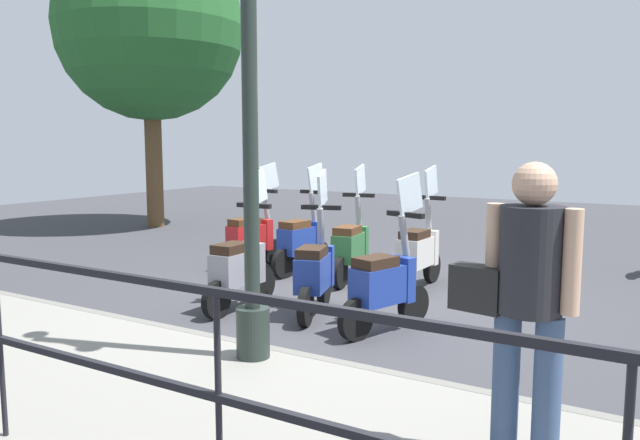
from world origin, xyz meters
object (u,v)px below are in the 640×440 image
(pedestrian_with_bag, at_px, (526,292))
(scooter_far_2, at_px, (301,239))
(scooter_far_3, at_px, (252,237))
(scooter_near_1, at_px, (315,271))
(lamp_post_near, at_px, (250,123))
(tree_large, at_px, (150,27))
(scooter_near_0, at_px, (385,283))
(scooter_far_1, at_px, (351,246))
(scooter_near_2, at_px, (240,267))
(scooter_far_0, at_px, (419,251))

(pedestrian_with_bag, xyz_separation_m, scooter_far_2, (4.06, 3.93, -0.60))
(scooter_far_3, bearing_deg, scooter_near_1, -115.72)
(lamp_post_near, relative_size, tree_large, 0.67)
(scooter_near_0, bearing_deg, tree_large, 77.11)
(lamp_post_near, xyz_separation_m, tree_large, (5.95, 7.09, 2.25))
(tree_large, relative_size, scooter_far_1, 4.03)
(scooter_far_1, bearing_deg, scooter_near_0, -151.03)
(scooter_near_2, bearing_deg, tree_large, 51.65)
(scooter_near_0, height_order, scooter_near_1, same)
(scooter_far_0, relative_size, scooter_far_3, 1.00)
(pedestrian_with_bag, relative_size, scooter_far_2, 1.03)
(tree_large, bearing_deg, scooter_far_1, -113.01)
(lamp_post_near, height_order, scooter_far_3, lamp_post_near)
(tree_large, relative_size, scooter_near_0, 4.03)
(scooter_far_2, xyz_separation_m, scooter_far_3, (-0.16, 0.74, 0.00))
(scooter_far_0, distance_m, scooter_far_3, 2.50)
(lamp_post_near, height_order, scooter_near_2, lamp_post_near)
(pedestrian_with_bag, relative_size, scooter_far_1, 1.03)
(tree_large, bearing_deg, scooter_near_1, -122.56)
(scooter_near_0, xyz_separation_m, scooter_near_2, (-0.08, 1.71, 0.00))
(lamp_post_near, height_order, scooter_near_1, lamp_post_near)
(scooter_far_3, bearing_deg, scooter_near_0, -108.45)
(scooter_near_0, height_order, scooter_far_1, same)
(scooter_near_0, relative_size, scooter_far_1, 1.00)
(scooter_near_0, distance_m, scooter_far_1, 2.17)
(scooter_near_1, bearing_deg, scooter_near_0, -117.10)
(scooter_near_2, relative_size, scooter_far_2, 1.00)
(scooter_near_2, bearing_deg, scooter_far_1, -13.51)
(tree_large, height_order, scooter_far_2, tree_large)
(pedestrian_with_bag, xyz_separation_m, scooter_far_0, (4.04, 2.18, -0.60))
(scooter_near_0, distance_m, scooter_near_1, 0.90)
(scooter_near_1, bearing_deg, pedestrian_with_bag, -148.64)
(scooter_near_2, xyz_separation_m, scooter_far_3, (1.80, 1.19, 0.00))
(scooter_near_1, xyz_separation_m, scooter_near_2, (-0.23, 0.82, 0.00))
(scooter_near_1, height_order, scooter_far_3, same)
(pedestrian_with_bag, height_order, scooter_near_2, pedestrian_with_bag)
(pedestrian_with_bag, relative_size, scooter_near_0, 1.03)
(scooter_far_1, bearing_deg, scooter_far_3, 83.00)
(lamp_post_near, height_order, scooter_near_0, lamp_post_near)
(pedestrian_with_bag, height_order, scooter_far_2, pedestrian_with_bag)
(scooter_far_3, bearing_deg, lamp_post_near, -130.69)
(pedestrian_with_bag, height_order, scooter_far_0, pedestrian_with_bag)
(tree_large, height_order, scooter_near_2, tree_large)
(scooter_near_2, height_order, scooter_far_0, same)
(lamp_post_near, bearing_deg, pedestrian_with_bag, -105.60)
(scooter_near_1, relative_size, scooter_far_2, 1.00)
(scooter_far_1, xyz_separation_m, scooter_far_3, (-0.02, 1.60, 0.00))
(pedestrian_with_bag, xyz_separation_m, scooter_near_0, (2.18, 1.78, -0.60))
(scooter_far_1, height_order, scooter_far_3, same)
(scooter_near_1, height_order, scooter_far_2, same)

